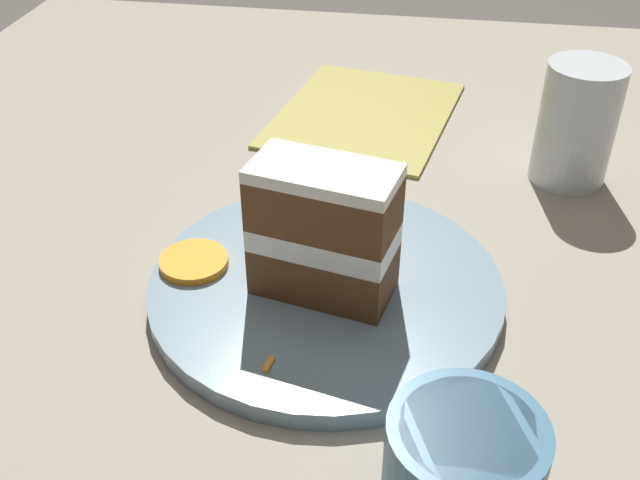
% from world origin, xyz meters
% --- Properties ---
extents(ground_plane, '(6.00, 6.00, 0.00)m').
position_xyz_m(ground_plane, '(0.00, 0.00, 0.00)').
color(ground_plane, '#4C4742').
rests_on(ground_plane, ground).
extents(dining_table, '(1.29, 1.05, 0.03)m').
position_xyz_m(dining_table, '(0.00, 0.00, 0.01)').
color(dining_table, gray).
rests_on(dining_table, ground).
extents(plate, '(0.26, 0.26, 0.01)m').
position_xyz_m(plate, '(-0.01, -0.00, 0.03)').
color(plate, gray).
rests_on(plate, dining_table).
extents(cake_slice, '(0.07, 0.11, 0.10)m').
position_xyz_m(cake_slice, '(-0.00, -0.00, 0.09)').
color(cake_slice, brown).
rests_on(cake_slice, plate).
extents(cream_dollop, '(0.05, 0.04, 0.05)m').
position_xyz_m(cream_dollop, '(-0.11, -0.03, 0.07)').
color(cream_dollop, white).
rests_on(cream_dollop, plate).
extents(orange_garnish, '(0.05, 0.05, 0.01)m').
position_xyz_m(orange_garnish, '(-0.01, -0.10, 0.04)').
color(orange_garnish, orange).
rests_on(orange_garnish, plate).
extents(carrot_shreds_scatter, '(0.21, 0.07, 0.00)m').
position_xyz_m(carrot_shreds_scatter, '(-0.05, -0.04, 0.04)').
color(carrot_shreds_scatter, orange).
rests_on(carrot_shreds_scatter, plate).
extents(drinking_glass, '(0.07, 0.07, 0.11)m').
position_xyz_m(drinking_glass, '(-0.22, 0.20, 0.07)').
color(drinking_glass, silver).
rests_on(drinking_glass, dining_table).
extents(coffee_mug, '(0.08, 0.08, 0.08)m').
position_xyz_m(coffee_mug, '(0.17, 0.10, 0.07)').
color(coffee_mug, '#386684').
rests_on(coffee_mug, dining_table).
extents(menu_card, '(0.25, 0.21, 0.00)m').
position_xyz_m(menu_card, '(-0.32, -0.01, 0.03)').
color(menu_card, '#9E933D').
rests_on(menu_card, dining_table).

